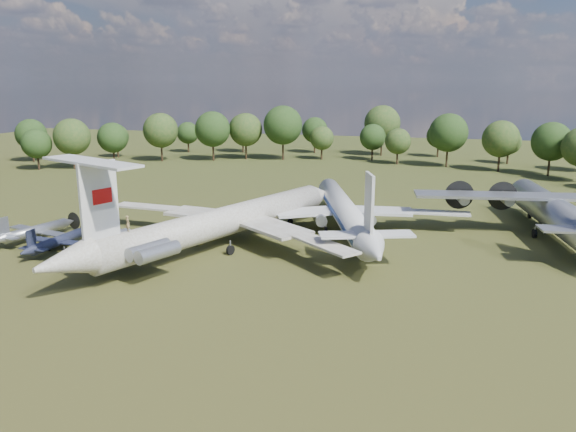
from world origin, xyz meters
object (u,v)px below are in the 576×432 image
(small_prop_west, at_px, (57,244))
(tu104_jet, at_px, (345,216))
(an12_transport, at_px, (554,217))
(small_prop_northwest, at_px, (36,233))
(il62_airliner, at_px, (224,227))
(person_on_il62, at_px, (128,223))

(small_prop_west, bearing_deg, tu104_jet, 32.49)
(an12_transport, relative_size, small_prop_northwest, 2.94)
(il62_airliner, relative_size, person_on_il62, 30.20)
(il62_airliner, bearing_deg, small_prop_northwest, -148.44)
(small_prop_northwest, bearing_deg, il62_airliner, 23.16)
(tu104_jet, height_order, small_prop_northwest, tu104_jet)
(small_prop_west, bearing_deg, small_prop_northwest, 154.26)
(an12_transport, distance_m, person_on_il62, 58.71)
(an12_transport, xyz_separation_m, small_prop_northwest, (-70.34, -21.04, -1.78))
(il62_airliner, distance_m, small_prop_west, 21.86)
(an12_transport, xyz_separation_m, person_on_il62, (-49.74, -31.00, 3.48))
(person_on_il62, bearing_deg, small_prop_northwest, 7.22)
(an12_transport, bearing_deg, il62_airliner, -167.21)
(small_prop_northwest, distance_m, person_on_il62, 23.48)
(an12_transport, height_order, small_prop_west, an12_transport)
(il62_airliner, height_order, person_on_il62, person_on_il62)
(tu104_jet, xyz_separation_m, small_prop_northwest, (-41.06, -15.34, -1.37))
(tu104_jet, relative_size, person_on_il62, 26.81)
(small_prop_west, relative_size, person_on_il62, 7.44)
(tu104_jet, xyz_separation_m, person_on_il62, (-20.46, -25.30, 3.89))
(small_prop_northwest, bearing_deg, tu104_jet, 34.94)
(an12_transport, distance_m, small_prop_northwest, 73.44)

